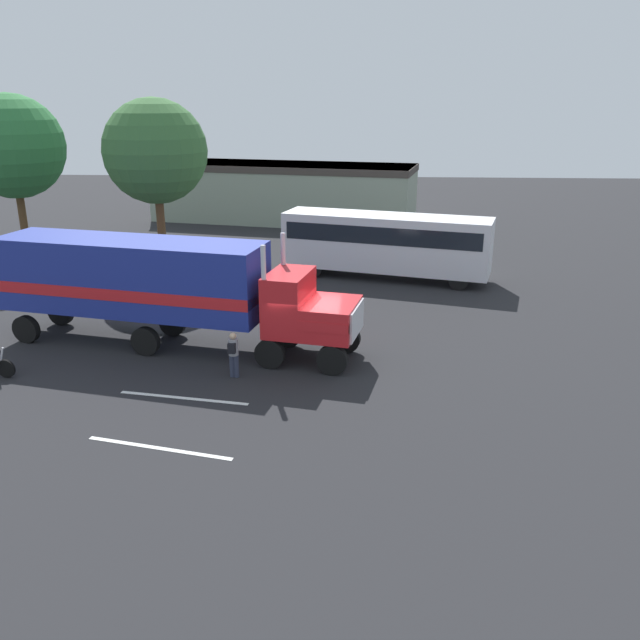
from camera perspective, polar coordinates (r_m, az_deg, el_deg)
name	(u,v)px	position (r m, az deg, el deg)	size (l,w,h in m)	color
ground_plane	(306,360)	(24.15, -1.23, -3.50)	(120.00, 120.00, 0.00)	#232326
lane_stripe_near	(184,398)	(21.61, -11.92, -6.73)	(4.40, 0.16, 0.01)	silver
lane_stripe_mid	(159,448)	(18.87, -13.97, -10.90)	(4.40, 0.16, 0.01)	silver
semi_truck	(158,283)	(25.53, -14.06, 3.16)	(14.37, 5.36, 4.50)	red
person_bystander	(233,353)	(22.54, -7.63, -2.91)	(0.34, 0.46, 1.63)	#2D3347
parked_bus	(386,240)	(34.93, 5.82, 7.01)	(11.28, 5.42, 3.40)	silver
tree_left	(155,152)	(35.45, -14.30, 14.16)	(5.36, 5.36, 9.32)	brown
tree_center	(12,147)	(41.59, -25.46, 13.60)	(5.81, 5.81, 9.56)	brown
building_backdrop	(284,190)	(51.83, -3.22, 11.36)	(21.10, 10.03, 4.45)	gray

